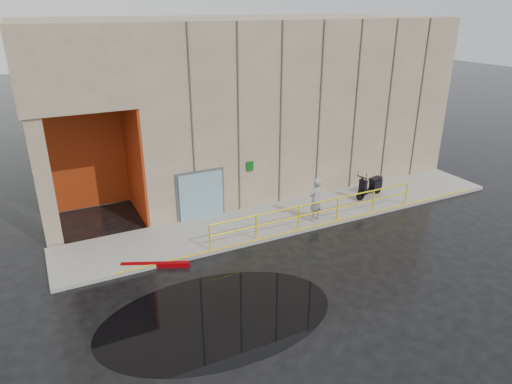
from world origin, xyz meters
TOP-DOWN VIEW (x-y plane):
  - ground at (0.00, 0.00)m, footprint 120.00×120.00m
  - sidewalk at (4.00, 4.50)m, footprint 20.00×3.00m
  - building at (5.10, 10.98)m, footprint 20.00×10.17m
  - guardrail at (4.25, 3.15)m, footprint 9.56×0.06m
  - person at (4.36, 3.56)m, footprint 0.79×0.64m
  - scooter at (8.10, 4.56)m, footprint 1.85×0.98m
  - red_curb at (-2.58, 3.10)m, footprint 2.27×1.14m
  - puddle at (-1.66, -0.42)m, footprint 7.39×4.84m

SIDE VIEW (x-z plane):
  - ground at x=0.00m, z-range 0.00..0.00m
  - puddle at x=-1.66m, z-range 0.00..0.01m
  - sidewalk at x=4.00m, z-range 0.00..0.15m
  - red_curb at x=-2.58m, z-range 0.00..0.18m
  - guardrail at x=4.25m, z-range 0.16..1.19m
  - scooter at x=8.10m, z-range 0.25..1.65m
  - person at x=4.36m, z-range 0.15..2.02m
  - building at x=5.10m, z-range 0.21..8.21m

